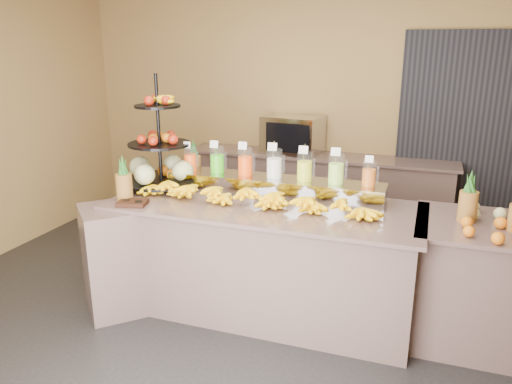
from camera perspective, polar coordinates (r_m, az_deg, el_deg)
The scene contains 20 objects.
ground at distance 4.12m, azimuth -0.54°, elevation -15.08°, with size 6.00×6.00×0.00m, color black.
room_envelope at distance 4.21m, azimuth 5.61°, elevation 12.64°, with size 6.04×5.02×2.82m.
buffet_counter at distance 4.15m, azimuth -0.82°, elevation -7.53°, with size 2.75×1.25×0.93m.
right_counter at distance 4.09m, azimuth 24.91°, elevation -9.54°, with size 1.08×0.88×0.93m.
back_ledge at distance 5.92m, azimuth 6.93°, elevation -0.13°, with size 3.10×0.55×0.93m.
pitcher_tray at distance 4.21m, azimuth 2.08°, elevation 0.67°, with size 1.85×0.30×0.15m, color gray.
juice_pitcher_orange_a at distance 4.46m, azimuth -7.52°, elevation 3.66°, with size 0.11×0.12×0.28m.
juice_pitcher_green at distance 4.35m, azimuth -4.46°, elevation 3.55°, with size 0.13×0.13×0.30m.
juice_pitcher_orange_b at distance 4.25m, azimuth -1.24°, elevation 3.32°, with size 0.13×0.13×0.31m.
juice_pitcher_milk at distance 4.17m, azimuth 2.11°, elevation 3.08°, with size 0.13×0.14×0.32m.
juice_pitcher_lemon at distance 4.10m, azimuth 5.58°, elevation 2.74°, with size 0.13×0.13×0.31m.
juice_pitcher_lime at distance 4.05m, azimuth 9.15°, elevation 2.45°, with size 0.13×0.13×0.32m.
juice_pitcher_orange_c at distance 4.02m, azimuth 12.79°, elevation 1.89°, with size 0.11×0.11×0.27m.
banana_heap at distance 3.98m, azimuth -0.95°, elevation -0.19°, with size 2.05×0.19×0.17m.
fruit_stand at distance 4.48m, azimuth -10.31°, elevation 3.68°, with size 0.78×0.78×0.99m.
condiment_caddy at distance 4.08m, azimuth -13.93°, elevation -1.22°, with size 0.22×0.17×0.03m, color black.
pineapple_left_a at distance 4.18m, azimuth -14.84°, elevation 0.91°, with size 0.13×0.13×0.38m.
pineapple_left_b at distance 4.66m, azimuth -7.09°, elevation 3.04°, with size 0.13×0.13×0.40m.
right_fruit_pile at distance 3.77m, azimuth 25.09°, elevation -2.95°, with size 0.43×0.41×0.22m.
oven_warmer at distance 5.83m, azimuth 4.22°, elevation 6.56°, with size 0.65×0.45×0.43m, color gray.
Camera 1 is at (1.20, -3.29, 2.17)m, focal length 35.00 mm.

